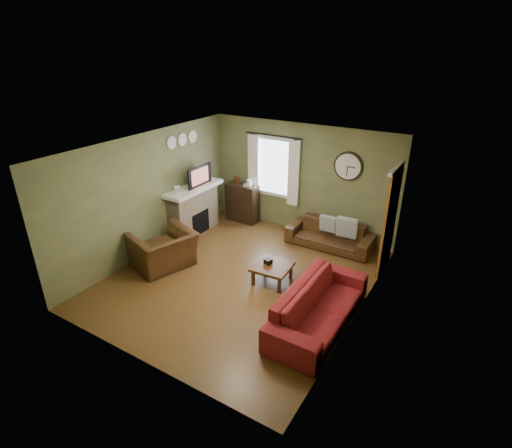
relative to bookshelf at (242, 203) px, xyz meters
The scene contains 31 objects.
floor 2.81m from the bookshelf, 57.49° to the right, with size 4.60×5.20×0.00m, color brown.
ceiling 3.48m from the bookshelf, 57.49° to the right, with size 4.60×5.20×0.00m, color white.
wall_left 2.60m from the bookshelf, 109.12° to the right, with size 0.00×5.20×2.60m, color #666D43.
wall_right 4.53m from the bookshelf, 31.67° to the right, with size 0.00×5.20×2.60m, color #666D43.
wall_back 1.72m from the bookshelf, ahead, with size 4.60×0.00×2.60m, color #666D43.
wall_front 5.22m from the bookshelf, 73.21° to the right, with size 4.60×0.00×2.60m, color #666D43.
fireplace 1.34m from the bookshelf, 117.20° to the right, with size 0.40×1.40×1.10m, color tan.
firebox 1.27m from the bookshelf, 109.49° to the right, with size 0.04×0.60×0.55m, color black.
mantel 1.47m from the bookshelf, 116.04° to the right, with size 0.58×1.60×0.08m, color white.
tv 1.46m from the bookshelf, 118.37° to the right, with size 0.60×0.08×0.35m, color black.
tv_screen 1.47m from the bookshelf, 114.84° to the right, with size 0.02×0.62×0.36m, color #994C3F.
medallion_left 2.47m from the bookshelf, 117.20° to the right, with size 0.28×0.28×0.03m, color white.
medallion_mid 2.27m from the bookshelf, 123.64° to the right, with size 0.28×0.28×0.03m, color white.
medallion_right 2.10m from the bookshelf, 133.34° to the right, with size 0.28×0.28×0.03m, color white.
window_pane 1.31m from the bookshelf, 17.07° to the left, with size 1.00×0.02×1.30m, color silver, non-canonical shape.
curtain_rod 1.95m from the bookshelf, 10.22° to the left, with size 0.03×0.03×1.50m, color black.
curtain_left 1.00m from the bookshelf, 30.72° to the left, with size 0.28×0.04×1.55m, color white.
curtain_right 1.65m from the bookshelf, ahead, with size 0.28×0.04×1.55m, color white.
wall_clock 2.91m from the bookshelf, ahead, with size 0.64×0.06×0.64m, color white, non-canonical shape.
door 3.83m from the bookshelf, ahead, with size 0.05×0.90×2.10m, color brown.
bookshelf is the anchor object (origin of this frame).
book 0.48m from the bookshelf, ahead, with size 0.18×0.24×0.02m, color #47270F.
sofa_brown 2.46m from the bookshelf, ahead, with size 1.92×0.75×0.56m, color #402713.
pillow_left 2.82m from the bookshelf, ahead, with size 0.45×0.13×0.45m, color #9DAAB5.
pillow_right 2.40m from the bookshelf, ahead, with size 0.36×0.11×0.36m, color #9DAAB5.
sofa_red 4.34m from the bookshelf, 40.13° to the right, with size 2.33×0.91×0.68m, color maroon.
armchair 2.76m from the bookshelf, 92.57° to the right, with size 1.17×1.03×0.76m, color #402713.
coffee_table 2.97m from the bookshelf, 45.69° to the right, with size 0.68×0.68×0.36m, color #47270F, non-canonical shape.
tissue_box 2.87m from the bookshelf, 46.95° to the right, with size 0.13×0.13×0.10m, color black.
wine_glass_a 2.03m from the bookshelf, 107.40° to the right, with size 0.07×0.07×0.20m, color white, non-canonical shape.
wine_glass_b 1.95m from the bookshelf, 108.32° to the right, with size 0.06×0.06×0.18m, color white, non-canonical shape.
Camera 1 is at (3.72, -5.54, 4.28)m, focal length 28.00 mm.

